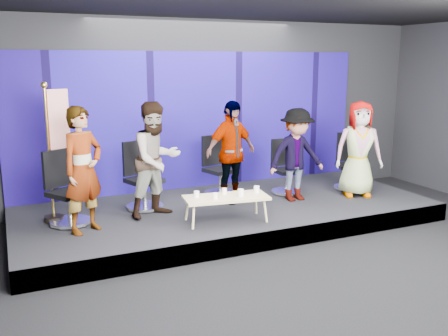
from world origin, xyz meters
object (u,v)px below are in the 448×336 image
Objects in this scene: panelist_d at (296,155)px; mug_b at (215,196)px; chair_d at (285,176)px; mug_a at (197,194)px; panelist_e at (359,149)px; mug_d at (241,193)px; chair_b at (143,187)px; panelist_a at (83,170)px; mug_e at (257,189)px; mug_c at (224,191)px; chair_e at (349,171)px; panelist_b at (156,160)px; chair_a at (67,200)px; coffee_table at (226,198)px; chair_c at (218,176)px; panelist_c at (231,152)px; flag_stand at (56,149)px.

panelist_d reaches higher than mug_b.
mug_a is (-2.14, -0.96, 0.11)m from chair_d.
mug_d is (-2.60, -0.47, -0.42)m from panelist_e.
panelist_d is 0.94× the size of panelist_e.
mug_a is at bearing -81.39° from chair_b.
panelist_a is 2.35m from mug_d.
panelist_d is 1.29m from mug_e.
mug_c is at bearing -151.22° from panelist_e.
chair_d is (3.75, 0.69, -0.58)m from panelist_a.
panelist_a is 1.70× the size of chair_e.
panelist_b reaches higher than mug_e.
chair_a is at bearing 81.15° from panelist_a.
mug_c is at bearing 130.40° from mug_d.
panelist_a is at bearing 168.73° from coffee_table.
mug_c reaches higher than mug_b.
panelist_b is 16.83× the size of mug_d.
chair_b is 1.12× the size of chair_d.
chair_c is at bearing 78.95° from mug_d.
chair_e is (2.47, -0.11, -0.53)m from panelist_c.
flag_stand is at bearing 166.52° from chair_b.
panelist_a is 1.20m from panelist_b.
chair_c reaches higher than coffee_table.
panelist_a is 3.67m from panelist_d.
mug_a is at bearing -179.77° from mug_c.
mug_b is (-0.21, -0.06, 0.08)m from coffee_table.
chair_c is (2.56, 1.07, -0.55)m from panelist_a.
mug_a is (1.81, -0.74, 0.07)m from chair_a.
chair_a is 2.39m from mug_c.
chair_d is at bearing -10.21° from panelist_b.
chair_d is at bearing 30.98° from mug_b.
panelist_b is at bearing -17.05° from panelist_a.
coffee_table is (-3.00, -0.86, 0.01)m from chair_e.
mug_a is 0.05× the size of flag_stand.
chair_e reaches higher than mug_c.
mug_d reaches higher than mug_e.
chair_a is 0.65× the size of panelist_e.
chair_d is 9.32× the size of mug_d.
chair_b is 4.00m from chair_e.
chair_e reaches higher than chair_d.
panelist_c reaches higher than mug_c.
coffee_table is 2.68m from flag_stand.
flag_stand is (-1.90, 0.96, 0.68)m from mug_a.
panelist_a is at bearing 172.63° from mug_c.
chair_a is 5.24m from chair_e.
panelist_b is 1.51m from flag_stand.
coffee_table is at bearing -48.04° from flag_stand.
panelist_a is 3.86m from chair_d.
panelist_d is 17.85× the size of mug_c.
flag_stand is at bearing -159.02° from chair_e.
panelist_e is at bearing -88.66° from chair_e.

